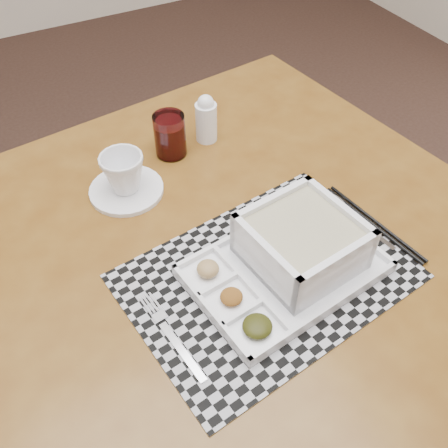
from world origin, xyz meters
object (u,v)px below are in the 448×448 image
Objects in this scene: juice_glass at (170,137)px; creamer_bottle at (206,119)px; serving_tray at (295,252)px; cup at (123,173)px; dining_table at (234,261)px.

juice_glass is 0.85× the size of creamer_bottle.
serving_tray is 0.37m from cup.
cup is 0.77× the size of creamer_bottle.
dining_table is at bearing 115.83° from serving_tray.
cup is at bearing 120.55° from serving_tray.
juice_glass is (-0.06, 0.39, 0.00)m from serving_tray.
creamer_bottle is at bearing 6.18° from juice_glass.
serving_tray is at bearing -64.17° from dining_table.
serving_tray is 0.41m from creamer_bottle.
creamer_bottle is (0.09, 0.01, 0.01)m from juice_glass.
dining_table is 0.28m from cup.
creamer_bottle is at bearing 42.58° from cup.
dining_table is 0.31m from juice_glass.
creamer_bottle is (0.22, 0.08, 0.00)m from cup.
serving_tray reaches higher than cup.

